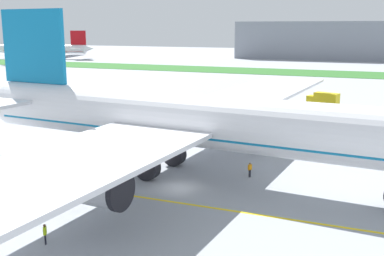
% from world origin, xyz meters
% --- Properties ---
extents(ground_plane, '(600.00, 600.00, 0.00)m').
position_xyz_m(ground_plane, '(0.00, 0.00, 0.00)').
color(ground_plane, '#9399A0').
rests_on(ground_plane, ground).
extents(apron_taxi_line, '(280.00, 0.36, 0.01)m').
position_xyz_m(apron_taxi_line, '(0.00, -3.60, 0.00)').
color(apron_taxi_line, yellow).
rests_on(apron_taxi_line, ground).
extents(grass_median_strip, '(320.00, 24.00, 0.10)m').
position_xyz_m(grass_median_strip, '(0.00, 123.74, 0.05)').
color(grass_median_strip, '#2D6628').
rests_on(grass_median_strip, ground).
extents(airliner_foreground, '(61.19, 99.06, 17.57)m').
position_xyz_m(airliner_foreground, '(-0.63, 3.77, 5.97)').
color(airliner_foreground, white).
rests_on(airliner_foreground, ground).
extents(ground_crew_wingwalker_port, '(0.42, 0.47, 1.55)m').
position_xyz_m(ground_crew_wingwalker_port, '(-4.18, -14.71, 0.94)').
color(ground_crew_wingwalker_port, black).
rests_on(ground_crew_wingwalker_port, ground).
extents(ground_crew_marshaller_front, '(0.39, 0.51, 1.59)m').
position_xyz_m(ground_crew_marshaller_front, '(5.60, 5.99, 0.97)').
color(ground_crew_marshaller_front, black).
rests_on(ground_crew_marshaller_front, ground).
extents(service_truck_baggage_loader, '(6.35, 3.89, 3.19)m').
position_xyz_m(service_truck_baggage_loader, '(7.87, 51.75, 1.70)').
color(service_truck_baggage_loader, yellow).
rests_on(service_truck_baggage_loader, ground).
extents(parked_airliner_far_left, '(48.40, 79.80, 13.70)m').
position_xyz_m(parked_airliner_far_left, '(-135.84, 148.83, 4.65)').
color(parked_airliner_far_left, white).
rests_on(parked_airliner_far_left, ground).
extents(terminal_building, '(131.84, 20.00, 18.00)m').
position_xyz_m(terminal_building, '(15.36, 196.53, 9.00)').
color(terminal_building, gray).
rests_on(terminal_building, ground).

